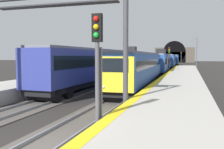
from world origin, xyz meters
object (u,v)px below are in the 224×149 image
(train_main_approaching, at_px, (166,61))
(railway_signal_mid, at_px, (169,58))
(railway_signal_near, at_px, (97,66))
(catenary_mast_near, at_px, (197,53))
(train_adjacent_platform, at_px, (131,61))
(overhead_signal_gantry, at_px, (54,21))
(railway_signal_far, at_px, (181,57))

(train_main_approaching, height_order, railway_signal_mid, railway_signal_mid)
(railway_signal_near, height_order, catenary_mast_near, catenary_mast_near)
(catenary_mast_near, bearing_deg, train_adjacent_platform, 156.26)
(overhead_signal_gantry, relative_size, catenary_mast_near, 1.07)
(train_adjacent_platform, xyz_separation_m, overhead_signal_gantry, (-30.85, -2.47, 3.01))
(railway_signal_near, xyz_separation_m, railway_signal_far, (95.28, 0.00, 0.05))
(catenary_mast_near, bearing_deg, railway_signal_near, 175.37)
(train_main_approaching, height_order, railway_signal_far, railway_signal_far)
(train_adjacent_platform, distance_m, overhead_signal_gantry, 31.10)
(railway_signal_mid, height_order, catenary_mast_near, catenary_mast_near)
(train_adjacent_platform, xyz_separation_m, catenary_mast_near, (26.60, -11.70, 1.86))
(railway_signal_mid, distance_m, railway_signal_far, 60.98)
(railway_signal_near, xyz_separation_m, overhead_signal_gantry, (4.19, 4.23, 2.37))
(train_main_approaching, relative_size, railway_signal_far, 16.16)
(overhead_signal_gantry, distance_m, catenary_mast_near, 58.20)
(train_adjacent_platform, relative_size, catenary_mast_near, 7.14)
(train_main_approaching, bearing_deg, railway_signal_far, 176.24)
(railway_signal_near, distance_m, railway_signal_mid, 34.30)
(railway_signal_mid, bearing_deg, catenary_mast_near, 169.64)
(train_adjacent_platform, bearing_deg, railway_signal_near, -168.28)
(train_adjacent_platform, height_order, overhead_signal_gantry, overhead_signal_gantry)
(train_main_approaching, distance_m, railway_signal_far, 47.36)
(railway_signal_far, bearing_deg, overhead_signal_gantry, -2.66)
(train_adjacent_platform, relative_size, railway_signal_near, 11.87)
(train_adjacent_platform, relative_size, overhead_signal_gantry, 6.67)
(railway_signal_near, distance_m, overhead_signal_gantry, 6.41)
(train_main_approaching, xyz_separation_m, railway_signal_near, (-47.97, -1.77, 0.86))
(railway_signal_near, bearing_deg, train_main_approaching, -177.89)
(railway_signal_near, bearing_deg, train_adjacent_platform, -169.18)
(railway_signal_mid, bearing_deg, train_main_approaching, -172.63)
(railway_signal_near, relative_size, railway_signal_mid, 1.02)
(railway_signal_far, xyz_separation_m, catenary_mast_near, (-33.64, -5.00, 1.16))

